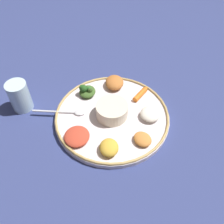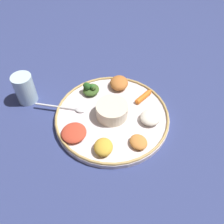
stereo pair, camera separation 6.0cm
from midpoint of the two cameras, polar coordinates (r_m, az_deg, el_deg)
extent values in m
plane|color=navy|center=(0.79, 2.19, -1.63)|extent=(2.40, 2.40, 0.00)
cylinder|color=silver|center=(0.78, 2.21, -1.23)|extent=(0.36, 0.36, 0.02)
torus|color=tan|center=(0.77, 2.24, -0.69)|extent=(0.36, 0.36, 0.01)
cylinder|color=beige|center=(0.76, 2.28, 0.27)|extent=(0.10, 0.10, 0.04)
cylinder|color=#99471E|center=(0.74, 2.33, 1.26)|extent=(0.09, 0.09, 0.01)
ellipsoid|color=silver|center=(0.79, -5.26, 0.43)|extent=(0.04, 0.04, 0.01)
cylinder|color=silver|center=(0.81, -11.11, 1.20)|extent=(0.08, 0.12, 0.01)
ellipsoid|color=#385623|center=(0.84, -2.88, 5.13)|extent=(0.08, 0.07, 0.02)
sphere|color=#385623|center=(0.82, -2.27, 5.62)|extent=(0.02, 0.02, 0.02)
sphere|color=#2D6628|center=(0.82, -2.38, 5.75)|extent=(0.02, 0.02, 0.02)
sphere|color=#23511E|center=(0.82, -3.69, 5.95)|extent=(0.02, 0.02, 0.02)
sphere|color=#23511E|center=(0.83, -3.97, 6.11)|extent=(0.02, 0.02, 0.02)
cylinder|color=orange|center=(0.83, 9.41, 3.39)|extent=(0.06, 0.02, 0.02)
cone|color=orange|center=(0.85, 11.03, 4.75)|extent=(0.02, 0.02, 0.02)
ellipsoid|color=#B2662D|center=(0.86, 3.70, 6.76)|extent=(0.10, 0.09, 0.03)
ellipsoid|color=#B73D28|center=(0.72, -6.59, -4.96)|extent=(0.10, 0.10, 0.02)
ellipsoid|color=gold|center=(0.68, 0.52, -8.33)|extent=(0.08, 0.08, 0.03)
ellipsoid|color=silver|center=(0.76, 11.20, -1.39)|extent=(0.07, 0.07, 0.03)
ellipsoid|color=#C67A38|center=(0.71, 8.69, -7.09)|extent=(0.06, 0.07, 0.02)
cylinder|color=silver|center=(0.85, -17.89, 5.15)|extent=(0.07, 0.07, 0.10)
cylinder|color=tan|center=(0.87, -17.49, 3.91)|extent=(0.06, 0.06, 0.05)
camera|label=1|loc=(0.03, -87.73, 2.59)|focal=38.97mm
camera|label=2|loc=(0.03, 92.27, -2.59)|focal=38.97mm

